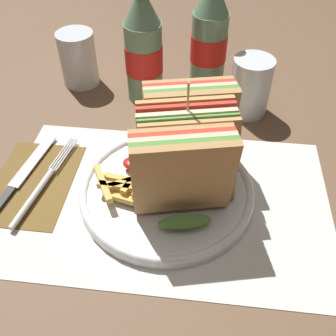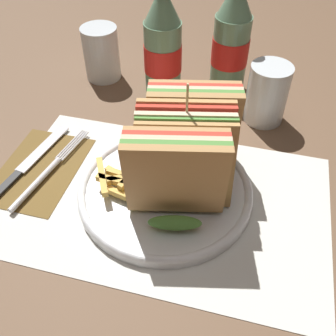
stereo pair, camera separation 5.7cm
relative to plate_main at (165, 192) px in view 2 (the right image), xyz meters
The scene contains 13 objects.
ground_plane 0.01m from the plate_main, 25.57° to the left, with size 4.00×4.00×0.00m, color brown.
placemat 0.01m from the plate_main, 93.89° to the right, with size 0.48×0.30×0.00m.
plate_main is the anchor object (origin of this frame).
club_sandwich 0.08m from the plate_main, 37.82° to the left, with size 0.14×0.21×0.17m.
fries_pile 0.06m from the plate_main, 166.00° to the right, with size 0.11×0.09×0.02m.
ketchup_blob 0.07m from the plate_main, 144.73° to the left, with size 0.03×0.03×0.01m.
napkin 0.21m from the plate_main, behind, with size 0.12×0.18×0.00m.
fork 0.19m from the plate_main, behind, with size 0.04×0.19×0.01m.
knife 0.23m from the plate_main, behind, with size 0.05×0.20×0.00m.
coke_bottle_near 0.28m from the plate_main, 105.62° to the left, with size 0.07×0.07×0.24m.
coke_bottle_far 0.33m from the plate_main, 82.08° to the left, with size 0.07×0.07×0.24m.
glass_near 0.26m from the plate_main, 61.72° to the left, with size 0.07×0.07×0.11m.
glass_far 0.36m from the plate_main, 125.72° to the left, with size 0.07×0.07×0.11m.
Camera 2 is at (0.09, -0.38, 0.44)m, focal length 42.00 mm.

